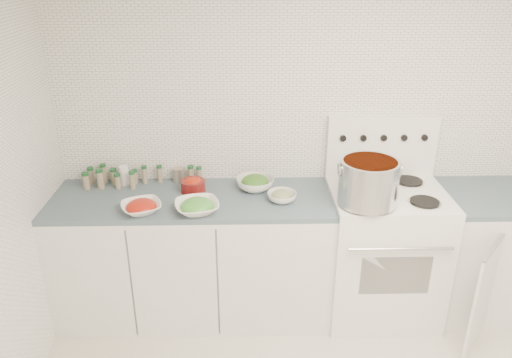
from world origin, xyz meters
The scene contains 13 objects.
room_walls centered at (0.00, 0.00, 1.56)m, with size 3.54×3.04×2.52m.
counter_left centered at (-0.82, 1.19, 0.45)m, with size 1.85×0.62×0.90m.
stove centered at (0.48, 1.19, 0.50)m, with size 0.76×0.70×1.36m.
counter_right centered at (1.30, 1.19, 0.45)m, with size 0.89×0.93×0.90m.
stock_pot centered at (0.29, 1.00, 1.10)m, with size 0.38×0.36×0.28m.
bowl_tomato centered at (-1.11, 0.99, 0.93)m, with size 0.31×0.31×0.08m.
bowl_snowpea centered at (-0.77, 0.99, 0.94)m, with size 0.33×0.33×0.09m.
bowl_broccoli centered at (-0.40, 1.31, 0.95)m, with size 0.26×0.26×0.10m.
bowl_zucchini centered at (-0.23, 1.13, 0.93)m, with size 0.22×0.22×0.08m.
bowl_pepper centered at (-0.82, 1.28, 0.95)m, with size 0.16×0.16×0.10m.
salt_canister centered at (-1.31, 1.41, 0.97)m, with size 0.07×0.07×0.13m, color white.
tin_can centered at (-0.94, 1.45, 0.95)m, with size 0.08×0.08×0.10m, color #A49C8A.
spice_cluster centered at (-1.29, 1.40, 0.96)m, with size 0.80×0.15×0.14m.
Camera 1 is at (-0.46, -1.77, 2.34)m, focal length 35.00 mm.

